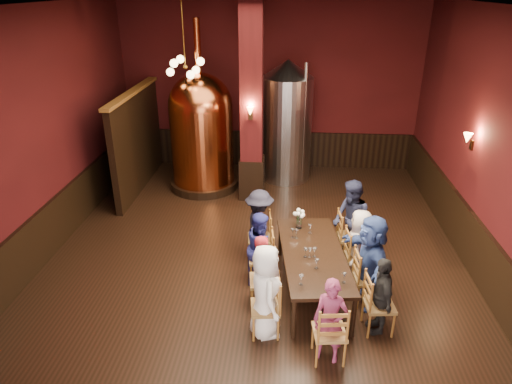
# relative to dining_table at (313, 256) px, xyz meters

# --- Properties ---
(room) EXTENTS (10.00, 10.02, 4.50)m
(room) POSITION_rel_dining_table_xyz_m (-1.04, 0.91, 1.56)
(room) COLOR black
(room) RESTS_ON ground
(wainscot_right) EXTENTS (0.08, 9.90, 1.00)m
(wainscot_right) POSITION_rel_dining_table_xyz_m (2.92, 0.91, -0.19)
(wainscot_right) COLOR black
(wainscot_right) RESTS_ON ground
(wainscot_back) EXTENTS (7.90, 0.08, 1.00)m
(wainscot_back) POSITION_rel_dining_table_xyz_m (-1.04, 5.87, -0.19)
(wainscot_back) COLOR black
(wainscot_back) RESTS_ON ground
(wainscot_left) EXTENTS (0.08, 9.90, 1.00)m
(wainscot_left) POSITION_rel_dining_table_xyz_m (-5.00, 0.91, -0.19)
(wainscot_left) COLOR black
(wainscot_left) RESTS_ON ground
(column) EXTENTS (0.58, 0.58, 4.50)m
(column) POSITION_rel_dining_table_xyz_m (-1.34, 3.71, 1.56)
(column) COLOR #4A0F11
(column) RESTS_ON ground
(partition) EXTENTS (0.22, 3.50, 2.40)m
(partition) POSITION_rel_dining_table_xyz_m (-4.24, 4.11, 0.51)
(partition) COLOR black
(partition) RESTS_ON ground
(pendant_cluster) EXTENTS (0.90, 0.90, 1.70)m
(pendant_cluster) POSITION_rel_dining_table_xyz_m (-2.84, 3.81, 2.41)
(pendant_cluster) COLOR #A57226
(pendant_cluster) RESTS_ON room
(sconce_wall) EXTENTS (0.20, 0.20, 0.36)m
(sconce_wall) POSITION_rel_dining_table_xyz_m (2.86, 1.71, 1.51)
(sconce_wall) COLOR black
(sconce_wall) RESTS_ON room
(sconce_column) EXTENTS (0.20, 0.20, 0.36)m
(sconce_column) POSITION_rel_dining_table_xyz_m (-1.34, 3.41, 1.51)
(sconce_column) COLOR black
(sconce_column) RESTS_ON column
(dining_table) EXTENTS (1.27, 2.50, 0.75)m
(dining_table) POSITION_rel_dining_table_xyz_m (0.00, 0.00, 0.00)
(dining_table) COLOR black
(dining_table) RESTS_ON ground
(chair_0) EXTENTS (0.51, 0.51, 0.92)m
(chair_0) POSITION_rel_dining_table_xyz_m (-0.73, -1.09, -0.23)
(chair_0) COLOR #945B25
(chair_0) RESTS_ON ground
(person_0) EXTENTS (0.65, 0.83, 1.49)m
(person_0) POSITION_rel_dining_table_xyz_m (-0.73, -1.09, 0.05)
(person_0) COLOR white
(person_0) RESTS_ON ground
(chair_1) EXTENTS (0.51, 0.51, 0.92)m
(chair_1) POSITION_rel_dining_table_xyz_m (-0.81, -0.43, -0.23)
(chair_1) COLOR #945B25
(chair_1) RESTS_ON ground
(person_1) EXTENTS (0.41, 0.53, 1.28)m
(person_1) POSITION_rel_dining_table_xyz_m (-0.81, -0.43, -0.05)
(person_1) COLOR maroon
(person_1) RESTS_ON ground
(chair_2) EXTENTS (0.51, 0.51, 0.92)m
(chair_2) POSITION_rel_dining_table_xyz_m (-0.88, 0.23, -0.23)
(chair_2) COLOR #945B25
(chair_2) RESTS_ON ground
(person_2) EXTENTS (0.44, 0.69, 1.33)m
(person_2) POSITION_rel_dining_table_xyz_m (-0.88, 0.23, -0.02)
(person_2) COLOR navy
(person_2) RESTS_ON ground
(chair_3) EXTENTS (0.51, 0.51, 0.92)m
(chair_3) POSITION_rel_dining_table_xyz_m (-0.96, 0.90, -0.23)
(chair_3) COLOR #945B25
(chair_3) RESTS_ON ground
(person_3) EXTENTS (0.55, 0.93, 1.43)m
(person_3) POSITION_rel_dining_table_xyz_m (-0.96, 0.90, 0.03)
(person_3) COLOR black
(person_3) RESTS_ON ground
(chair_4) EXTENTS (0.51, 0.51, 0.92)m
(chair_4) POSITION_rel_dining_table_xyz_m (0.96, -0.90, -0.23)
(chair_4) COLOR #945B25
(chair_4) RESTS_ON ground
(person_4) EXTENTS (0.40, 0.77, 1.26)m
(person_4) POSITION_rel_dining_table_xyz_m (0.96, -0.90, -0.06)
(person_4) COLOR black
(person_4) RESTS_ON ground
(chair_5) EXTENTS (0.51, 0.51, 0.92)m
(chair_5) POSITION_rel_dining_table_xyz_m (0.88, -0.23, -0.23)
(chair_5) COLOR #945B25
(chair_5) RESTS_ON ground
(person_5) EXTENTS (0.81, 1.53, 1.58)m
(person_5) POSITION_rel_dining_table_xyz_m (0.88, -0.23, 0.10)
(person_5) COLOR navy
(person_5) RESTS_ON ground
(chair_6) EXTENTS (0.51, 0.51, 0.92)m
(chair_6) POSITION_rel_dining_table_xyz_m (0.81, 0.43, -0.23)
(chair_6) COLOR #945B25
(chair_6) RESTS_ON ground
(person_6) EXTENTS (0.56, 0.73, 1.34)m
(person_6) POSITION_rel_dining_table_xyz_m (0.81, 0.43, -0.02)
(person_6) COLOR beige
(person_6) RESTS_ON ground
(chair_7) EXTENTS (0.51, 0.51, 0.92)m
(chair_7) POSITION_rel_dining_table_xyz_m (0.73, 1.09, -0.23)
(chair_7) COLOR #945B25
(chair_7) RESTS_ON ground
(person_7) EXTENTS (0.63, 0.85, 1.58)m
(person_7) POSITION_rel_dining_table_xyz_m (0.73, 1.09, 0.10)
(person_7) COLOR #1D203A
(person_7) RESTS_ON ground
(chair_8) EXTENTS (0.51, 0.51, 0.92)m
(chair_8) POSITION_rel_dining_table_xyz_m (0.18, -1.54, -0.23)
(chair_8) COLOR #945B25
(chair_8) RESTS_ON ground
(person_8) EXTENTS (0.53, 0.42, 1.28)m
(person_8) POSITION_rel_dining_table_xyz_m (0.18, -1.54, -0.05)
(person_8) COLOR #812B4F
(person_8) RESTS_ON ground
(copper_kettle) EXTENTS (1.87, 1.87, 4.11)m
(copper_kettle) POSITION_rel_dining_table_xyz_m (-2.62, 4.21, 0.81)
(copper_kettle) COLOR black
(copper_kettle) RESTS_ON ground
(steel_vessel) EXTENTS (1.48, 1.48, 3.12)m
(steel_vessel) POSITION_rel_dining_table_xyz_m (-0.54, 4.98, 0.87)
(steel_vessel) COLOR #B2B2B7
(steel_vessel) RESTS_ON ground
(rose_vase) EXTENTS (0.22, 0.22, 0.37)m
(rose_vase) POSITION_rel_dining_table_xyz_m (-0.23, 0.83, 0.31)
(rose_vase) COLOR white
(rose_vase) RESTS_ON dining_table
(wine_glass_0) EXTENTS (0.07, 0.07, 0.17)m
(wine_glass_0) POSITION_rel_dining_table_xyz_m (-0.35, 0.47, 0.15)
(wine_glass_0) COLOR white
(wine_glass_0) RESTS_ON dining_table
(wine_glass_1) EXTENTS (0.07, 0.07, 0.17)m
(wine_glass_1) POSITION_rel_dining_table_xyz_m (-0.07, -0.14, 0.15)
(wine_glass_1) COLOR white
(wine_glass_1) RESTS_ON dining_table
(wine_glass_2) EXTENTS (0.07, 0.07, 0.17)m
(wine_glass_2) POSITION_rel_dining_table_xyz_m (-0.28, 0.46, 0.15)
(wine_glass_2) COLOR white
(wine_glass_2) RESTS_ON dining_table
(wine_glass_3) EXTENTS (0.07, 0.07, 0.17)m
(wine_glass_3) POSITION_rel_dining_table_xyz_m (0.03, -0.45, 0.15)
(wine_glass_3) COLOR white
(wine_glass_3) RESTS_ON dining_table
(wine_glass_4) EXTENTS (0.07, 0.07, 0.17)m
(wine_glass_4) POSITION_rel_dining_table_xyz_m (0.01, -0.12, 0.15)
(wine_glass_4) COLOR white
(wine_glass_4) RESTS_ON dining_table
(wine_glass_5) EXTENTS (0.07, 0.07, 0.17)m
(wine_glass_5) POSITION_rel_dining_table_xyz_m (-0.14, -0.14, 0.15)
(wine_glass_5) COLOR white
(wine_glass_5) RESTS_ON dining_table
(wine_glass_6) EXTENTS (0.07, 0.07, 0.17)m
(wine_glass_6) POSITION_rel_dining_table_xyz_m (-0.04, 0.65, 0.15)
(wine_glass_6) COLOR white
(wine_glass_6) RESTS_ON dining_table
(wine_glass_7) EXTENTS (0.07, 0.07, 0.17)m
(wine_glass_7) POSITION_rel_dining_table_xyz_m (-0.21, -0.90, 0.15)
(wine_glass_7) COLOR white
(wine_glass_7) RESTS_ON dining_table
(wine_glass_8) EXTENTS (0.07, 0.07, 0.17)m
(wine_glass_8) POSITION_rel_dining_table_xyz_m (0.42, -0.80, 0.15)
(wine_glass_8) COLOR white
(wine_glass_8) RESTS_ON dining_table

